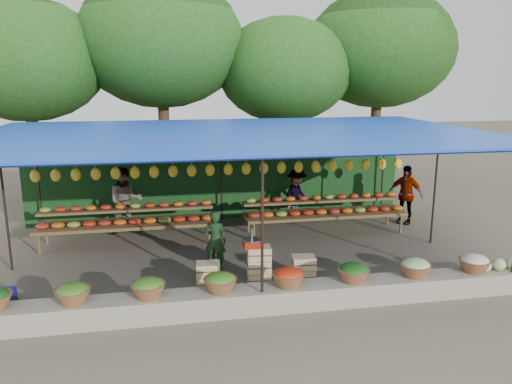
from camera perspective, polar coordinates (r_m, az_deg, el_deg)
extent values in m
plane|color=brown|center=(11.48, -2.16, -7.25)|extent=(60.00, 60.00, 0.00)
cube|color=gray|center=(8.90, 0.50, -12.13)|extent=(10.60, 0.55, 0.40)
cylinder|color=black|center=(8.32, 0.72, -5.07)|extent=(0.05, 0.05, 2.80)
cylinder|color=black|center=(11.43, -26.77, -1.44)|extent=(0.05, 0.05, 2.80)
cylinder|color=black|center=(12.67, 19.78, 0.53)|extent=(0.05, 0.05, 2.80)
cylinder|color=black|center=(14.17, -23.64, 1.47)|extent=(0.05, 0.05, 2.80)
cylinder|color=black|center=(13.88, -3.98, 2.33)|extent=(0.05, 0.05, 2.80)
cylinder|color=black|center=(15.19, 14.33, 2.89)|extent=(0.05, 0.05, 2.80)
cube|color=#1941BC|center=(10.83, -2.29, 6.78)|extent=(10.80, 6.60, 0.04)
cube|color=#1941BC|center=(8.90, -0.40, 4.21)|extent=(10.80, 2.19, 0.26)
cube|color=#1941BC|center=(12.82, -3.60, 6.95)|extent=(10.80, 2.19, 0.26)
cylinder|color=#A9A9AE|center=(12.31, -3.21, 3.88)|extent=(9.60, 0.01, 0.01)
ellipsoid|color=yellow|center=(12.61, -23.93, 1.68)|extent=(0.23, 0.17, 0.30)
ellipsoid|color=yellow|center=(12.51, -21.92, 1.78)|extent=(0.23, 0.17, 0.30)
ellipsoid|color=yellow|center=(12.43, -19.89, 1.88)|extent=(0.23, 0.17, 0.30)
ellipsoid|color=yellow|center=(12.36, -17.83, 1.98)|extent=(0.23, 0.17, 0.30)
ellipsoid|color=yellow|center=(12.31, -15.76, 2.08)|extent=(0.23, 0.17, 0.30)
ellipsoid|color=yellow|center=(12.28, -13.67, 2.17)|extent=(0.23, 0.17, 0.30)
ellipsoid|color=yellow|center=(12.26, -11.57, 2.26)|extent=(0.23, 0.17, 0.30)
ellipsoid|color=yellow|center=(12.26, -9.47, 2.35)|extent=(0.23, 0.17, 0.30)
ellipsoid|color=yellow|center=(12.28, -7.37, 2.44)|extent=(0.23, 0.17, 0.30)
ellipsoid|color=yellow|center=(12.31, -5.27, 2.52)|extent=(0.23, 0.17, 0.30)
ellipsoid|color=yellow|center=(12.36, -3.19, 2.60)|extent=(0.23, 0.17, 0.30)
ellipsoid|color=yellow|center=(12.42, -1.13, 2.67)|extent=(0.23, 0.17, 0.30)
ellipsoid|color=yellow|center=(12.50, 0.90, 2.74)|extent=(0.23, 0.17, 0.30)
ellipsoid|color=yellow|center=(12.60, 2.91, 2.80)|extent=(0.23, 0.17, 0.30)
ellipsoid|color=yellow|center=(12.71, 4.89, 2.86)|extent=(0.23, 0.17, 0.30)
ellipsoid|color=yellow|center=(12.84, 6.83, 2.92)|extent=(0.23, 0.17, 0.30)
ellipsoid|color=yellow|center=(12.98, 8.73, 2.97)|extent=(0.23, 0.17, 0.30)
ellipsoid|color=yellow|center=(13.13, 10.58, 3.02)|extent=(0.23, 0.17, 0.30)
ellipsoid|color=yellow|center=(13.30, 12.40, 3.06)|extent=(0.23, 0.17, 0.30)
ellipsoid|color=yellow|center=(13.48, 14.16, 3.10)|extent=(0.23, 0.17, 0.30)
ellipsoid|color=yellow|center=(13.67, 15.88, 3.14)|extent=(0.23, 0.17, 0.30)
ellipsoid|color=#3E6D1D|center=(8.73, -20.25, -10.51)|extent=(0.52, 0.52, 0.23)
ellipsoid|color=#3E6D1D|center=(8.60, -12.22, -10.33)|extent=(0.52, 0.52, 0.23)
ellipsoid|color=#3E6D1D|center=(8.64, -4.12, -9.94)|extent=(0.52, 0.52, 0.23)
ellipsoid|color=#B6270F|center=(8.84, 3.73, -9.38)|extent=(0.52, 0.52, 0.23)
ellipsoid|color=#164F15|center=(9.19, 11.09, -8.70)|extent=(0.52, 0.52, 0.23)
ellipsoid|color=#96CB7F|center=(9.68, 17.77, -7.96)|extent=(0.52, 0.52, 0.23)
ellipsoid|color=beige|center=(10.29, 23.72, -7.20)|extent=(0.52, 0.52, 0.23)
cube|color=#1B4719|center=(14.16, -4.09, 1.92)|extent=(10.60, 0.06, 2.50)
cylinder|color=#382614|center=(17.03, -24.02, 5.23)|extent=(0.36, 0.36, 3.97)
ellipsoid|color=#143C10|center=(16.92, -24.82, 13.56)|extent=(4.77, 4.77, 3.69)
cylinder|color=#382614|center=(16.94, -10.44, 6.99)|extent=(0.36, 0.36, 4.48)
ellipsoid|color=#143C10|center=(16.88, -10.85, 16.47)|extent=(5.39, 5.39, 4.17)
cylinder|color=#382614|center=(17.17, 3.16, 5.97)|extent=(0.36, 0.36, 3.71)
ellipsoid|color=#143C10|center=(17.04, 3.26, 13.74)|extent=(4.47, 4.47, 3.45)
cylinder|color=#382614|center=(18.65, 13.47, 7.19)|extent=(0.36, 0.36, 4.35)
ellipsoid|color=#143C10|center=(18.58, 13.93, 15.56)|extent=(5.24, 5.24, 4.05)
cube|color=brown|center=(12.49, -14.53, -3.56)|extent=(4.20, 0.95, 0.08)
cube|color=brown|center=(12.70, -14.52, -1.96)|extent=(4.20, 0.35, 0.06)
cylinder|color=brown|center=(12.48, -23.57, -5.47)|extent=(0.06, 0.06, 0.50)
cylinder|color=brown|center=(12.19, -5.37, -4.83)|extent=(0.06, 0.06, 0.50)
cylinder|color=brown|center=(13.23, -22.83, -4.38)|extent=(0.06, 0.06, 0.50)
cylinder|color=brown|center=(12.95, -5.70, -3.75)|extent=(0.06, 0.06, 0.50)
ellipsoid|color=#A12A17|center=(12.60, -23.25, -3.60)|extent=(0.31, 0.26, 0.13)
ellipsoid|color=olive|center=(12.96, -22.95, -1.89)|extent=(0.26, 0.22, 0.12)
ellipsoid|color=#CC5812|center=(12.53, -21.69, -3.55)|extent=(0.31, 0.26, 0.13)
ellipsoid|color=#B6270F|center=(12.89, -21.43, -1.84)|extent=(0.26, 0.22, 0.12)
ellipsoid|color=olive|center=(12.47, -20.11, -3.50)|extent=(0.31, 0.26, 0.13)
ellipsoid|color=#A12A17|center=(12.82, -19.89, -1.78)|extent=(0.26, 0.22, 0.12)
ellipsoid|color=#B6270F|center=(12.41, -18.52, -3.45)|extent=(0.31, 0.26, 0.13)
ellipsoid|color=#CC5812|center=(12.77, -18.35, -1.72)|extent=(0.26, 0.22, 0.12)
ellipsoid|color=#A12A17|center=(12.36, -16.91, -3.40)|extent=(0.31, 0.26, 0.13)
ellipsoid|color=#A12A17|center=(12.73, -16.79, -1.66)|extent=(0.26, 0.22, 0.12)
ellipsoid|color=#CC5812|center=(12.33, -15.29, -3.34)|extent=(0.31, 0.26, 0.13)
ellipsoid|color=#CC5812|center=(12.69, -15.22, -1.60)|extent=(0.26, 0.22, 0.12)
ellipsoid|color=#A12A17|center=(12.30, -13.67, -3.28)|extent=(0.31, 0.26, 0.13)
ellipsoid|color=olive|center=(12.66, -13.64, -1.53)|extent=(0.26, 0.22, 0.12)
ellipsoid|color=#CC5812|center=(12.29, -12.04, -3.21)|extent=(0.31, 0.26, 0.13)
ellipsoid|color=#B6270F|center=(12.65, -12.06, -1.47)|extent=(0.26, 0.22, 0.12)
ellipsoid|color=olive|center=(12.28, -10.40, -3.14)|extent=(0.31, 0.26, 0.13)
ellipsoid|color=#A12A17|center=(12.64, -10.47, -1.40)|extent=(0.26, 0.22, 0.12)
ellipsoid|color=#B6270F|center=(12.28, -8.77, -3.07)|extent=(0.31, 0.26, 0.13)
ellipsoid|color=#CC5812|center=(12.65, -8.89, -1.34)|extent=(0.26, 0.22, 0.12)
ellipsoid|color=#A12A17|center=(12.30, -7.14, -3.00)|extent=(0.31, 0.26, 0.13)
ellipsoid|color=#A12A17|center=(12.66, -7.30, -1.27)|extent=(0.26, 0.22, 0.12)
ellipsoid|color=#CC5812|center=(12.32, -5.51, -2.93)|extent=(0.31, 0.26, 0.13)
ellipsoid|color=#CC5812|center=(12.68, -5.73, -1.20)|extent=(0.26, 0.22, 0.12)
cube|color=brown|center=(13.10, 7.85, -2.47)|extent=(4.20, 0.95, 0.08)
cube|color=brown|center=(13.30, 7.49, -0.97)|extent=(4.20, 0.35, 0.06)
cylinder|color=brown|center=(12.32, -0.26, -4.56)|extent=(0.06, 0.06, 0.50)
cylinder|color=brown|center=(13.55, 16.22, -3.45)|extent=(0.06, 0.06, 0.50)
cylinder|color=brown|center=(13.08, -0.89, -3.51)|extent=(0.06, 0.06, 0.50)
cylinder|color=brown|center=(14.24, 14.79, -2.56)|extent=(0.06, 0.06, 0.50)
ellipsoid|color=#A12A17|center=(12.47, -0.24, -2.67)|extent=(0.31, 0.26, 0.13)
ellipsoid|color=olive|center=(12.83, -0.60, -0.97)|extent=(0.26, 0.22, 0.12)
ellipsoid|color=#CC5812|center=(12.53, 1.34, -2.59)|extent=(0.31, 0.26, 0.13)
ellipsoid|color=#B6270F|center=(12.89, 0.93, -0.90)|extent=(0.26, 0.22, 0.12)
ellipsoid|color=olive|center=(12.61, 2.89, -2.51)|extent=(0.31, 0.26, 0.13)
ellipsoid|color=#A12A17|center=(12.96, 2.45, -0.83)|extent=(0.26, 0.22, 0.12)
ellipsoid|color=#B6270F|center=(12.69, 4.43, -2.43)|extent=(0.31, 0.26, 0.13)
ellipsoid|color=#CC5812|center=(13.04, 3.94, -0.76)|extent=(0.26, 0.22, 0.12)
ellipsoid|color=#A12A17|center=(12.78, 5.95, -2.34)|extent=(0.31, 0.26, 0.13)
ellipsoid|color=#A12A17|center=(13.13, 5.42, -0.69)|extent=(0.26, 0.22, 0.12)
ellipsoid|color=#CC5812|center=(12.89, 7.44, -2.26)|extent=(0.31, 0.26, 0.13)
ellipsoid|color=#CC5812|center=(13.23, 6.88, -0.62)|extent=(0.26, 0.22, 0.12)
ellipsoid|color=#A12A17|center=(13.00, 8.91, -2.17)|extent=(0.31, 0.26, 0.13)
ellipsoid|color=olive|center=(13.34, 8.32, -0.55)|extent=(0.26, 0.22, 0.12)
ellipsoid|color=#CC5812|center=(13.12, 10.36, -2.09)|extent=(0.31, 0.26, 0.13)
ellipsoid|color=#B6270F|center=(13.46, 9.73, -0.49)|extent=(0.26, 0.22, 0.12)
ellipsoid|color=olive|center=(13.24, 11.77, -2.01)|extent=(0.31, 0.26, 0.13)
ellipsoid|color=#A12A17|center=(13.58, 11.11, -0.42)|extent=(0.26, 0.22, 0.12)
ellipsoid|color=#B6270F|center=(13.38, 13.16, -1.92)|extent=(0.31, 0.26, 0.13)
ellipsoid|color=#CC5812|center=(13.71, 12.47, -0.36)|extent=(0.26, 0.22, 0.12)
ellipsoid|color=#A12A17|center=(13.52, 14.52, -1.84)|extent=(0.31, 0.26, 0.13)
ellipsoid|color=#A12A17|center=(13.85, 13.81, -0.29)|extent=(0.26, 0.22, 0.12)
ellipsoid|color=#CC5812|center=(13.67, 15.85, -1.76)|extent=(0.31, 0.26, 0.13)
ellipsoid|color=#CC5812|center=(14.00, 15.11, -0.23)|extent=(0.26, 0.22, 0.12)
cube|color=tan|center=(9.82, -5.46, -10.16)|extent=(0.48, 0.38, 0.25)
cube|color=tan|center=(9.72, -5.49, -8.75)|extent=(0.48, 0.38, 0.25)
cube|color=tan|center=(9.95, 0.37, -9.78)|extent=(0.48, 0.38, 0.25)
cube|color=tan|center=(9.85, 0.37, -8.39)|extent=(0.48, 0.38, 0.25)
cube|color=tan|center=(9.76, 0.37, -6.97)|extent=(0.48, 0.38, 0.25)
cube|color=tan|center=(10.15, 5.43, -9.37)|extent=(0.48, 0.38, 0.25)
cube|color=tan|center=(10.05, 5.47, -8.00)|extent=(0.48, 0.38, 0.25)
cube|color=#AB210D|center=(9.67, -0.46, -5.96)|extent=(0.33, 0.29, 0.13)
cylinder|color=#A9A9AE|center=(9.64, -0.46, -5.49)|extent=(0.35, 0.35, 0.03)
cylinder|color=#A9A9AE|center=(9.61, -0.46, -4.90)|extent=(0.03, 0.03, 0.24)
imported|color=#173417|center=(10.51, -4.68, -5.52)|extent=(0.55, 0.46, 1.28)
imported|color=slate|center=(13.17, -14.68, -1.02)|extent=(0.94, 0.79, 1.75)
imported|color=slate|center=(13.90, 4.66, -0.40)|extent=(1.09, 1.07, 1.51)
imported|color=slate|center=(14.31, 16.70, -0.27)|extent=(0.95, 0.96, 1.63)
cube|color=navy|center=(10.19, -27.11, -10.67)|extent=(0.46, 0.34, 0.27)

